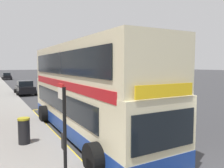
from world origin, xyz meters
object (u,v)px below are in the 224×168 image
object	(u,v)px
bus_stop_sign	(64,130)
parked_car_silver_distant	(60,82)
double_decker_bus	(86,92)
parked_car_black_across	(7,76)
litter_bin	(24,131)
parked_car_black_ahead	(25,88)

from	to	relation	value
bus_stop_sign	parked_car_silver_distant	size ratio (longest dim) A/B	0.67
double_decker_bus	parked_car_black_across	bearing A→B (deg)	90.66
bus_stop_sign	parked_car_black_across	xyz separation A→B (m)	(2.04, 51.74, -0.98)
bus_stop_sign	litter_bin	distance (m)	4.41
double_decker_bus	parked_car_black_ahead	distance (m)	16.92
parked_car_silver_distant	parked_car_black_ahead	size ratio (longest dim) A/B	1.00
parked_car_black_ahead	parked_car_silver_distant	bearing A→B (deg)	-133.46
parked_car_silver_distant	litter_bin	distance (m)	25.84
double_decker_bus	parked_car_black_ahead	size ratio (longest dim) A/B	2.72
bus_stop_sign	parked_car_black_across	size ratio (longest dim) A/B	0.67
parked_car_silver_distant	parked_car_black_ahead	bearing A→B (deg)	-130.09
litter_bin	bus_stop_sign	bearing A→B (deg)	-84.23
parked_car_black_across	parked_car_black_ahead	xyz separation A→B (m)	(-0.07, -30.06, 0.00)
litter_bin	parked_car_silver_distant	bearing A→B (deg)	71.00
bus_stop_sign	litter_bin	xyz separation A→B (m)	(-0.43, 4.25, -1.09)
double_decker_bus	parked_car_black_ahead	bearing A→B (deg)	92.07
parked_car_black_across	parked_car_silver_distant	world-z (taller)	same
parked_car_black_across	litter_bin	bearing A→B (deg)	-92.06
double_decker_bus	bus_stop_sign	xyz separation A→B (m)	(-2.58, -4.81, -0.29)
parked_car_black_across	double_decker_bus	bearing A→B (deg)	-88.42
parked_car_silver_distant	double_decker_bus	bearing A→B (deg)	-102.19
litter_bin	parked_car_black_ahead	bearing A→B (deg)	82.16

